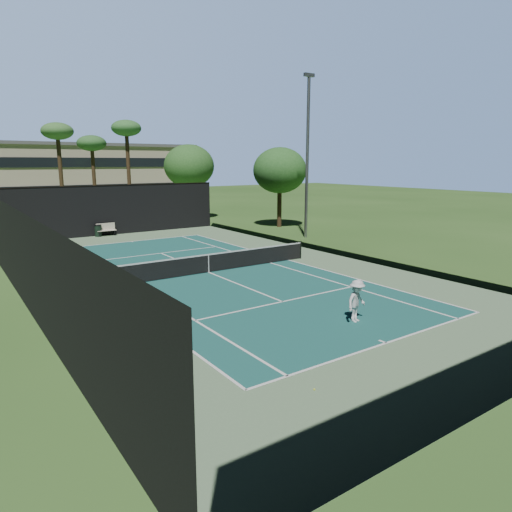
{
  "coord_description": "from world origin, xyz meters",
  "views": [
    {
      "loc": [
        -11.44,
        -20.93,
        5.78
      ],
      "look_at": [
        1.0,
        -3.0,
        1.3
      ],
      "focal_mm": 32.0,
      "sensor_mm": 36.0,
      "label": 1
    }
  ],
  "objects_px": {
    "tennis_ball_c": "(200,264)",
    "tennis_ball_d": "(90,277)",
    "trash_bin": "(98,231)",
    "player": "(357,301)",
    "tennis_ball_a": "(314,389)",
    "tennis_ball_b": "(194,262)",
    "park_bench": "(106,229)",
    "tennis_net": "(209,262)"
  },
  "relations": [
    {
      "from": "trash_bin",
      "to": "tennis_ball_b",
      "type": "bearing_deg",
      "value": -82.3
    },
    {
      "from": "tennis_net",
      "to": "tennis_ball_d",
      "type": "relative_size",
      "value": 166.77
    },
    {
      "from": "player",
      "to": "park_bench",
      "type": "relative_size",
      "value": 1.06
    },
    {
      "from": "player",
      "to": "tennis_net",
      "type": "bearing_deg",
      "value": 81.32
    },
    {
      "from": "park_bench",
      "to": "tennis_net",
      "type": "bearing_deg",
      "value": -87.49
    },
    {
      "from": "tennis_net",
      "to": "tennis_ball_d",
      "type": "height_order",
      "value": "tennis_net"
    },
    {
      "from": "park_bench",
      "to": "trash_bin",
      "type": "height_order",
      "value": "park_bench"
    },
    {
      "from": "tennis_ball_b",
      "to": "tennis_net",
      "type": "bearing_deg",
      "value": -99.98
    },
    {
      "from": "tennis_ball_a",
      "to": "park_bench",
      "type": "height_order",
      "value": "park_bench"
    },
    {
      "from": "tennis_ball_a",
      "to": "trash_bin",
      "type": "bearing_deg",
      "value": 84.59
    },
    {
      "from": "tennis_net",
      "to": "tennis_ball_a",
      "type": "xyz_separation_m",
      "value": [
        -4.02,
        -12.88,
        -0.53
      ]
    },
    {
      "from": "tennis_net",
      "to": "park_bench",
      "type": "bearing_deg",
      "value": 92.51
    },
    {
      "from": "park_bench",
      "to": "trash_bin",
      "type": "xyz_separation_m",
      "value": [
        -0.63,
        0.0,
        -0.07
      ]
    },
    {
      "from": "tennis_ball_b",
      "to": "player",
      "type": "bearing_deg",
      "value": -88.61
    },
    {
      "from": "tennis_ball_a",
      "to": "tennis_ball_b",
      "type": "xyz_separation_m",
      "value": [
        4.47,
        15.47,
        0.01
      ]
    },
    {
      "from": "tennis_net",
      "to": "tennis_ball_b",
      "type": "bearing_deg",
      "value": 80.02
    },
    {
      "from": "tennis_ball_a",
      "to": "trash_bin",
      "type": "xyz_separation_m",
      "value": [
        2.7,
        28.57,
        0.45
      ]
    },
    {
      "from": "tennis_net",
      "to": "player",
      "type": "distance_m",
      "value": 9.88
    },
    {
      "from": "player",
      "to": "tennis_ball_c",
      "type": "distance_m",
      "value": 11.97
    },
    {
      "from": "player",
      "to": "tennis_ball_a",
      "type": "height_order",
      "value": "player"
    },
    {
      "from": "tennis_ball_b",
      "to": "tennis_ball_d",
      "type": "bearing_deg",
      "value": -179.84
    },
    {
      "from": "tennis_ball_a",
      "to": "trash_bin",
      "type": "height_order",
      "value": "trash_bin"
    },
    {
      "from": "tennis_net",
      "to": "player",
      "type": "height_order",
      "value": "player"
    },
    {
      "from": "tennis_ball_b",
      "to": "tennis_ball_c",
      "type": "bearing_deg",
      "value": -73.75
    },
    {
      "from": "tennis_net",
      "to": "tennis_ball_d",
      "type": "distance_m",
      "value": 6.12
    },
    {
      "from": "park_bench",
      "to": "player",
      "type": "bearing_deg",
      "value": -86.76
    },
    {
      "from": "player",
      "to": "tennis_ball_b",
      "type": "xyz_separation_m",
      "value": [
        -0.3,
        12.43,
        -0.76
      ]
    },
    {
      "from": "tennis_ball_c",
      "to": "tennis_ball_d",
      "type": "bearing_deg",
      "value": 175.59
    },
    {
      "from": "tennis_ball_d",
      "to": "tennis_ball_a",
      "type": "bearing_deg",
      "value": -84.42
    },
    {
      "from": "tennis_net",
      "to": "tennis_ball_b",
      "type": "height_order",
      "value": "tennis_net"
    },
    {
      "from": "trash_bin",
      "to": "player",
      "type": "bearing_deg",
      "value": -85.36
    },
    {
      "from": "tennis_ball_a",
      "to": "tennis_ball_b",
      "type": "relative_size",
      "value": 0.75
    },
    {
      "from": "player",
      "to": "trash_bin",
      "type": "bearing_deg",
      "value": 81.57
    },
    {
      "from": "tennis_ball_b",
      "to": "park_bench",
      "type": "xyz_separation_m",
      "value": [
        -1.14,
        13.1,
        0.51
      ]
    },
    {
      "from": "tennis_net",
      "to": "tennis_ball_c",
      "type": "relative_size",
      "value": 182.66
    },
    {
      "from": "tennis_ball_b",
      "to": "park_bench",
      "type": "relative_size",
      "value": 0.05
    },
    {
      "from": "tennis_ball_c",
      "to": "trash_bin",
      "type": "distance_m",
      "value": 13.73
    },
    {
      "from": "player",
      "to": "trash_bin",
      "type": "height_order",
      "value": "player"
    },
    {
      "from": "tennis_ball_a",
      "to": "tennis_ball_c",
      "type": "distance_m",
      "value": 15.68
    },
    {
      "from": "player",
      "to": "park_bench",
      "type": "height_order",
      "value": "player"
    },
    {
      "from": "tennis_ball_a",
      "to": "tennis_ball_b",
      "type": "distance_m",
      "value": 16.1
    },
    {
      "from": "tennis_net",
      "to": "tennis_ball_a",
      "type": "height_order",
      "value": "tennis_net"
    }
  ]
}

